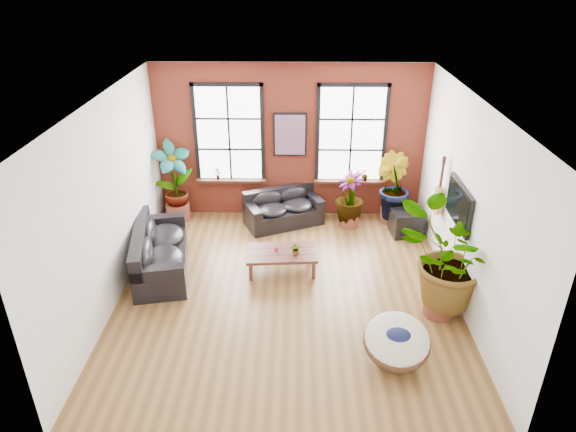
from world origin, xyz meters
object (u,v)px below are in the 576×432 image
object	(u,v)px
sofa_back	(283,209)
papasan_chair	(397,342)
coffee_table	(281,254)
sofa_left	(158,252)

from	to	relation	value
sofa_back	papasan_chair	size ratio (longest dim) A/B	1.74
sofa_back	coffee_table	bearing A→B (deg)	-112.96
sofa_left	sofa_back	bearing A→B (deg)	-60.37
sofa_back	papasan_chair	world-z (taller)	sofa_back
sofa_left	papasan_chair	xyz separation A→B (m)	(4.15, -2.49, -0.02)
sofa_back	coffee_table	size ratio (longest dim) A/B	1.36
coffee_table	papasan_chair	size ratio (longest dim) A/B	1.28
coffee_table	papasan_chair	distance (m)	3.05
sofa_left	coffee_table	size ratio (longest dim) A/B	1.71
coffee_table	papasan_chair	xyz separation A→B (m)	(1.78, -2.48, 0.00)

